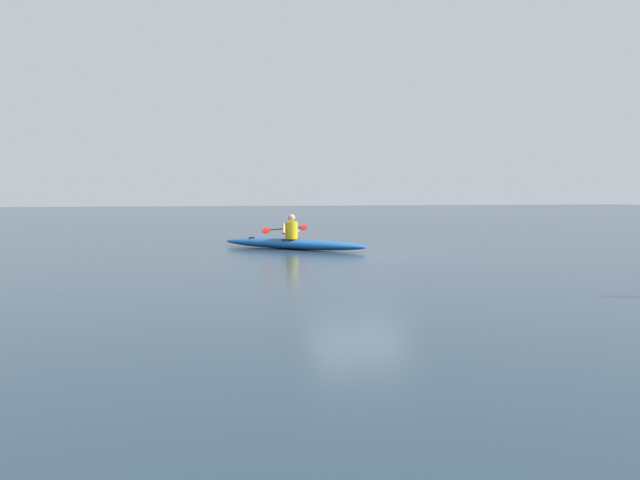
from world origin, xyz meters
The scene contains 3 objects.
ground_plane centered at (0.00, 0.00, 0.00)m, with size 160.00×160.00×0.00m, color #233847.
kayak centered at (1.23, -2.08, 0.15)m, with size 3.65×3.90×0.29m.
kayaker centered at (1.26, -2.11, 0.58)m, with size 1.73×1.59×0.70m.
Camera 1 is at (5.64, 15.27, 1.50)m, focal length 35.60 mm.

